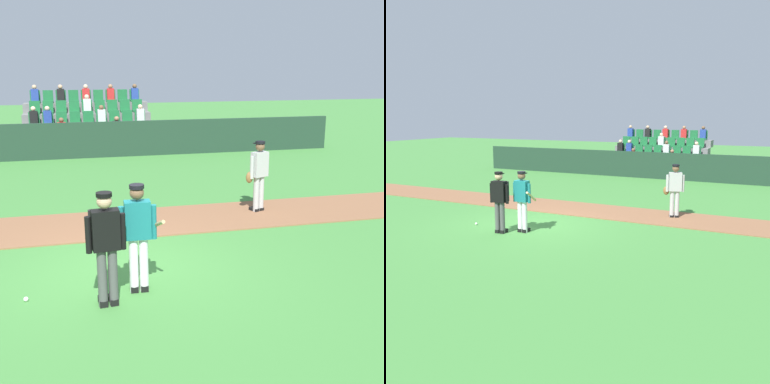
% 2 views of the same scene
% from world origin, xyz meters
% --- Properties ---
extents(ground_plane, '(80.00, 80.00, 0.00)m').
position_xyz_m(ground_plane, '(0.00, 0.00, 0.00)').
color(ground_plane, '#42843A').
extents(infield_dirt_path, '(28.00, 2.11, 0.03)m').
position_xyz_m(infield_dirt_path, '(0.00, 2.74, 0.01)').
color(infield_dirt_path, brown).
rests_on(infield_dirt_path, ground).
extents(dugout_fence, '(20.00, 0.16, 1.40)m').
position_xyz_m(dugout_fence, '(0.00, 11.37, 0.70)').
color(dugout_fence, '#1E3828').
rests_on(dugout_fence, ground).
extents(stadium_bleachers, '(5.55, 3.80, 2.70)m').
position_xyz_m(stadium_bleachers, '(-0.00, 13.68, 0.76)').
color(stadium_bleachers, slate).
rests_on(stadium_bleachers, ground).
extents(batter_teal_jersey, '(0.68, 0.78, 1.76)m').
position_xyz_m(batter_teal_jersey, '(0.20, -0.76, 0.97)').
color(batter_teal_jersey, white).
rests_on(batter_teal_jersey, ground).
extents(umpire_home_plate, '(0.59, 0.33, 1.76)m').
position_xyz_m(umpire_home_plate, '(-0.32, -1.11, 1.00)').
color(umpire_home_plate, '#4C4C4C').
rests_on(umpire_home_plate, ground).
extents(runner_grey_jersey, '(0.66, 0.40, 1.76)m').
position_xyz_m(runner_grey_jersey, '(3.63, 2.91, 0.96)').
color(runner_grey_jersey, '#B2B2B2').
rests_on(runner_grey_jersey, ground).
extents(baseball, '(0.07, 0.07, 0.07)m').
position_xyz_m(baseball, '(-1.55, -0.70, 0.04)').
color(baseball, white).
rests_on(baseball, ground).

